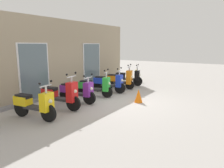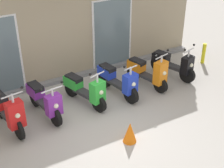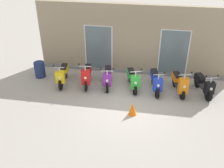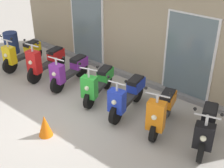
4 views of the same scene
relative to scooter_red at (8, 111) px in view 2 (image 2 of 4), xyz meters
The scene contains 10 objects.
ground_plane 2.38m from the scooter_red, 29.95° to the right, with size 40.00×40.00×0.00m, color #A8A39E.
storefront_facade 2.91m from the scooter_red, 41.60° to the left, with size 9.57×0.50×3.33m.
scooter_red is the anchor object (origin of this frame).
scooter_purple 0.95m from the scooter_red, ahead, with size 0.63×1.61×1.15m.
scooter_green 2.08m from the scooter_red, ahead, with size 0.76×1.54×1.22m.
scooter_blue 3.08m from the scooter_red, ahead, with size 0.62×1.65×1.20m.
scooter_orange 4.10m from the scooter_red, ahead, with size 0.73×1.48×1.27m.
scooter_black 5.12m from the scooter_red, ahead, with size 0.77×1.56×1.18m.
traffic_cone 2.96m from the scooter_red, 39.65° to the right, with size 0.32×0.32×0.52m, color orange.
curb_bollard 6.65m from the scooter_red, ahead, with size 0.12×0.12×0.70m, color yellow.
Camera 2 is at (-3.13, -5.77, 5.04)m, focal length 53.41 mm.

